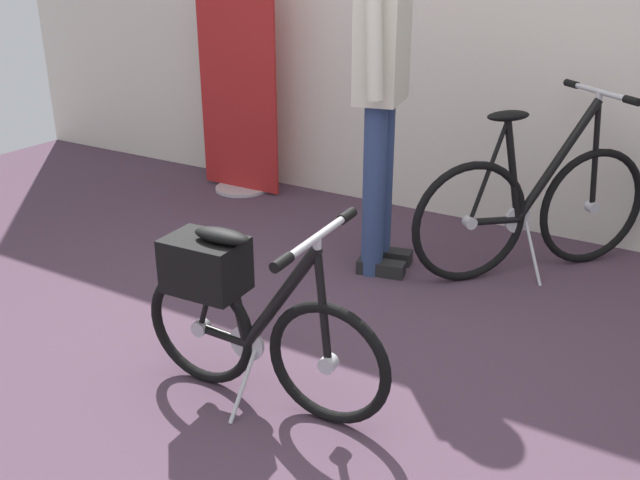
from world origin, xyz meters
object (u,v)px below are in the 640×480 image
(display_bike_left, at_px, (533,207))
(visitor_near_wall, at_px, (382,64))
(folding_bike_foreground, at_px, (242,310))
(floor_banner_stand, at_px, (238,98))

(display_bike_left, height_order, visitor_near_wall, visitor_near_wall)
(display_bike_left, bearing_deg, folding_bike_foreground, -109.63)
(floor_banner_stand, bearing_deg, folding_bike_foreground, -52.68)
(floor_banner_stand, distance_m, display_bike_left, 2.08)
(display_bike_left, xyz_separation_m, visitor_near_wall, (-0.68, -0.36, 0.69))
(folding_bike_foreground, height_order, display_bike_left, display_bike_left)
(folding_bike_foreground, bearing_deg, visitor_near_wall, 94.64)
(floor_banner_stand, relative_size, display_bike_left, 1.39)
(folding_bike_foreground, bearing_deg, floor_banner_stand, 127.32)
(display_bike_left, bearing_deg, floor_banner_stand, 171.79)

